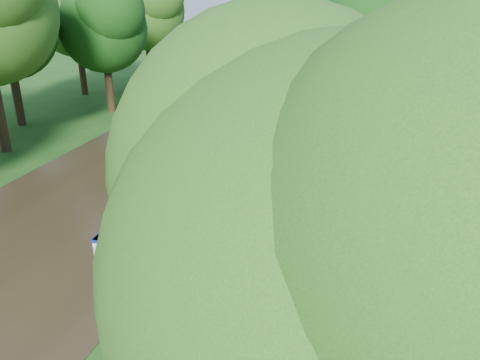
% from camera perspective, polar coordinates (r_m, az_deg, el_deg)
% --- Properties ---
extents(ground, '(100.00, 100.00, 0.00)m').
position_cam_1_polar(ground, '(19.64, -1.32, -3.68)').
color(ground, '#174411').
rests_on(ground, ground).
extents(canal_water, '(10.00, 100.00, 0.02)m').
position_cam_1_polar(canal_water, '(21.99, -16.47, -1.69)').
color(canal_water, black).
rests_on(canal_water, ground).
extents(towpath, '(2.20, 100.00, 0.03)m').
position_cam_1_polar(towpath, '(19.35, 2.10, -4.06)').
color(towpath, '#4D3E24').
rests_on(towpath, ground).
extents(plant_boat, '(2.29, 13.52, 2.28)m').
position_cam_1_polar(plant_boat, '(20.18, -7.29, -0.48)').
color(plant_boat, silver).
rests_on(plant_boat, canal_water).
extents(tree_near_overhang, '(5.52, 5.28, 8.99)m').
position_cam_1_polar(tree_near_overhang, '(20.11, 12.00, 16.12)').
color(tree_near_overhang, black).
rests_on(tree_near_overhang, ground).
extents(tree_near_mid, '(6.90, 6.60, 9.40)m').
position_cam_1_polar(tree_near_mid, '(32.06, 14.99, 17.68)').
color(tree_near_mid, black).
rests_on(tree_near_mid, ground).
extents(tree_near_far, '(7.59, 7.26, 10.30)m').
position_cam_1_polar(tree_near_far, '(43.03, 14.80, 19.50)').
color(tree_near_far, black).
rests_on(tree_near_far, ground).
extents(tree_near_behind, '(6.44, 6.16, 8.68)m').
position_cam_1_polar(tree_near_behind, '(5.65, 11.99, -6.46)').
color(tree_near_behind, black).
rests_on(tree_near_behind, ground).
extents(tree_far_c, '(7.13, 6.82, 9.59)m').
position_cam_1_polar(tree_far_c, '(36.23, -16.38, 18.13)').
color(tree_far_c, black).
rests_on(tree_far_c, ground).
extents(tree_far_d, '(8.05, 7.70, 10.85)m').
position_cam_1_polar(tree_far_d, '(45.71, -11.41, 20.33)').
color(tree_far_d, black).
rests_on(tree_far_d, ground).
extents(tree_far_g, '(7.36, 7.04, 9.95)m').
position_cam_1_polar(tree_far_g, '(34.53, -26.82, 17.01)').
color(tree_far_g, black).
rests_on(tree_far_g, ground).
extents(tree_far_h, '(7.82, 7.48, 10.49)m').
position_cam_1_polar(tree_far_h, '(43.38, -19.49, 19.14)').
color(tree_far_h, black).
rests_on(tree_far_h, ground).
extents(second_boat, '(2.64, 6.42, 1.20)m').
position_cam_1_polar(second_boat, '(36.89, 3.71, 9.50)').
color(second_boat, black).
rests_on(second_boat, canal_water).
extents(sandwich_board, '(0.64, 0.55, 0.98)m').
position_cam_1_polar(sandwich_board, '(14.58, -3.76, -11.61)').
color(sandwich_board, red).
rests_on(sandwich_board, towpath).
extents(pedestrian_pink, '(0.75, 0.57, 1.86)m').
position_cam_1_polar(pedestrian_pink, '(41.24, 10.36, 11.22)').
color(pedestrian_pink, '#C9539D').
rests_on(pedestrian_pink, towpath).
extents(pedestrian_dark, '(0.93, 0.85, 1.54)m').
position_cam_1_polar(pedestrian_dark, '(35.99, 9.12, 9.46)').
color(pedestrian_dark, black).
rests_on(pedestrian_dark, towpath).
extents(verge_plant, '(0.45, 0.40, 0.45)m').
position_cam_1_polar(verge_plant, '(18.70, -4.14, -4.37)').
color(verge_plant, '#216E29').
rests_on(verge_plant, ground).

